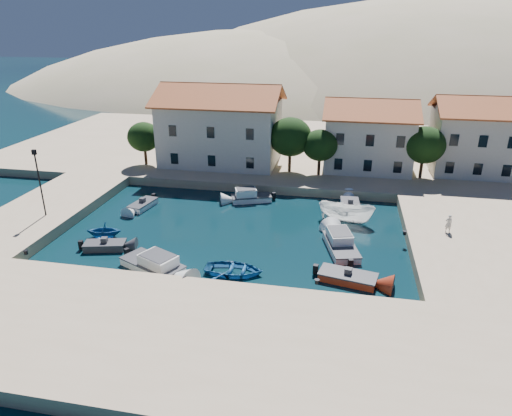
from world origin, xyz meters
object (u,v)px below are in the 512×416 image
(building_left, at_px, (221,123))
(rowboat_south, at_px, (234,273))
(building_right, at_px, (474,134))
(building_mid, at_px, (369,133))
(cabin_cruiser_south, at_px, (152,264))
(boat_east, at_px, (345,222))
(cabin_cruiser_east, at_px, (341,245))
(pedestrian, at_px, (449,223))
(lamppost, at_px, (39,177))

(building_left, height_order, rowboat_south, building_left)
(building_right, distance_m, rowboat_south, 35.66)
(building_mid, bearing_deg, rowboat_south, -111.42)
(cabin_cruiser_south, height_order, boat_east, cabin_cruiser_south)
(building_left, distance_m, building_mid, 18.04)
(cabin_cruiser_south, relative_size, rowboat_south, 1.27)
(rowboat_south, height_order, cabin_cruiser_east, cabin_cruiser_east)
(rowboat_south, xyz_separation_m, pedestrian, (16.64, 8.55, 1.79))
(rowboat_south, bearing_deg, cabin_cruiser_east, -56.76)
(building_mid, height_order, pedestrian, building_mid)
(cabin_cruiser_south, xyz_separation_m, cabin_cruiser_east, (14.10, 5.92, 0.00))
(boat_east, xyz_separation_m, pedestrian, (8.49, -2.82, 1.79))
(building_right, xyz_separation_m, boat_east, (-14.16, -15.91, -5.47))
(building_right, relative_size, lamppost, 1.52)
(boat_east, relative_size, pedestrian, 3.38)
(building_left, distance_m, rowboat_south, 27.08)
(lamppost, xyz_separation_m, boat_east, (27.34, 6.09, -4.75))
(building_mid, height_order, boat_east, building_mid)
(building_right, bearing_deg, lamppost, -152.07)
(building_left, relative_size, building_mid, 1.40)
(rowboat_south, distance_m, cabin_cruiser_east, 9.49)
(rowboat_south, relative_size, pedestrian, 2.81)
(cabin_cruiser_east, bearing_deg, building_mid, -21.80)
(building_right, relative_size, pedestrian, 5.99)
(boat_east, bearing_deg, lamppost, 115.36)
(building_mid, bearing_deg, building_left, -176.82)
(cabin_cruiser_south, bearing_deg, building_mid, 84.26)
(lamppost, xyz_separation_m, cabin_cruiser_south, (12.91, -5.84, -4.28))
(building_mid, relative_size, rowboat_south, 2.36)
(building_left, relative_size, pedestrian, 9.31)
(building_mid, height_order, lamppost, building_mid)
(cabin_cruiser_east, relative_size, pedestrian, 3.52)
(cabin_cruiser_south, bearing_deg, building_right, 70.22)
(rowboat_south, bearing_deg, cabin_cruiser_south, 94.02)
(cabin_cruiser_east, bearing_deg, building_right, -48.48)
(cabin_cruiser_east, bearing_deg, boat_east, -18.08)
(cabin_cruiser_south, bearing_deg, pedestrian, 47.66)
(building_left, xyz_separation_m, rowboat_south, (7.69, -25.27, -5.94))
(building_left, bearing_deg, cabin_cruiser_east, -52.09)
(pedestrian, bearing_deg, lamppost, -3.85)
(building_right, distance_m, lamppost, 46.98)
(boat_east, height_order, pedestrian, pedestrian)
(lamppost, height_order, cabin_cruiser_south, lamppost)
(cabin_cruiser_south, height_order, pedestrian, pedestrian)
(lamppost, height_order, pedestrian, lamppost)
(cabin_cruiser_south, relative_size, pedestrian, 3.58)
(boat_east, bearing_deg, cabin_cruiser_south, 142.40)
(boat_east, bearing_deg, building_mid, 4.53)
(building_mid, xyz_separation_m, building_right, (12.00, 1.00, 0.25))
(building_right, distance_m, cabin_cruiser_south, 40.22)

